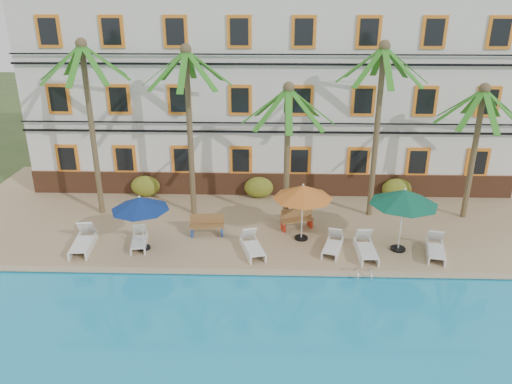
{
  "coord_description": "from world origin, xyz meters",
  "views": [
    {
      "loc": [
        0.02,
        -17.33,
        10.24
      ],
      "look_at": [
        -0.6,
        3.0,
        2.0
      ],
      "focal_mm": 35.0,
      "sensor_mm": 36.0,
      "label": 1
    }
  ],
  "objects_px": {
    "lounger_d": "(333,245)",
    "lounger_e": "(366,248)",
    "umbrella_red": "(303,192)",
    "lounger_b": "(139,240)",
    "palm_b": "(189,110)",
    "umbrella_green": "(404,197)",
    "bench_left": "(207,225)",
    "lounger_a": "(83,241)",
    "palm_c": "(287,134)",
    "palm_e": "(477,133)",
    "lounger_f": "(436,249)",
    "lounger_c": "(252,246)",
    "bench_right": "(296,219)",
    "palm_a": "(89,106)",
    "palm_d": "(379,109)",
    "umbrella_blue": "(140,204)",
    "pool_ladder": "(363,276)"
  },
  "relations": [
    {
      "from": "umbrella_red",
      "to": "lounger_e",
      "type": "xyz_separation_m",
      "value": [
        2.54,
        -1.3,
        -1.88
      ]
    },
    {
      "from": "umbrella_blue",
      "to": "bench_left",
      "type": "height_order",
      "value": "umbrella_blue"
    },
    {
      "from": "palm_d",
      "to": "lounger_b",
      "type": "distance_m",
      "value": 11.86
    },
    {
      "from": "palm_c",
      "to": "umbrella_green",
      "type": "bearing_deg",
      "value": -29.21
    },
    {
      "from": "palm_b",
      "to": "palm_e",
      "type": "xyz_separation_m",
      "value": [
        12.86,
        -0.02,
        -0.94
      ]
    },
    {
      "from": "lounger_c",
      "to": "pool_ladder",
      "type": "distance_m",
      "value": 4.6
    },
    {
      "from": "palm_d",
      "to": "umbrella_blue",
      "type": "relative_size",
      "value": 3.38
    },
    {
      "from": "palm_b",
      "to": "umbrella_red",
      "type": "xyz_separation_m",
      "value": [
        5.04,
        -2.55,
        -2.87
      ]
    },
    {
      "from": "lounger_f",
      "to": "umbrella_blue",
      "type": "bearing_deg",
      "value": 179.17
    },
    {
      "from": "lounger_c",
      "to": "bench_left",
      "type": "relative_size",
      "value": 1.3
    },
    {
      "from": "umbrella_blue",
      "to": "lounger_f",
      "type": "height_order",
      "value": "umbrella_blue"
    },
    {
      "from": "umbrella_red",
      "to": "palm_d",
      "type": "bearing_deg",
      "value": 37.83
    },
    {
      "from": "palm_d",
      "to": "lounger_d",
      "type": "distance_m",
      "value": 6.46
    },
    {
      "from": "lounger_c",
      "to": "lounger_e",
      "type": "height_order",
      "value": "lounger_e"
    },
    {
      "from": "palm_d",
      "to": "umbrella_green",
      "type": "bearing_deg",
      "value": -80.68
    },
    {
      "from": "umbrella_green",
      "to": "palm_d",
      "type": "bearing_deg",
      "value": 99.32
    },
    {
      "from": "palm_c",
      "to": "lounger_e",
      "type": "height_order",
      "value": "palm_c"
    },
    {
      "from": "palm_b",
      "to": "umbrella_blue",
      "type": "distance_m",
      "value": 4.97
    },
    {
      "from": "palm_b",
      "to": "umbrella_red",
      "type": "height_order",
      "value": "palm_b"
    },
    {
      "from": "umbrella_red",
      "to": "lounger_b",
      "type": "height_order",
      "value": "umbrella_red"
    },
    {
      "from": "palm_a",
      "to": "palm_d",
      "type": "bearing_deg",
      "value": 0.62
    },
    {
      "from": "umbrella_green",
      "to": "lounger_d",
      "type": "xyz_separation_m",
      "value": [
        -2.72,
        -0.15,
        -2.09
      ]
    },
    {
      "from": "palm_d",
      "to": "umbrella_red",
      "type": "distance_m",
      "value": 5.21
    },
    {
      "from": "palm_b",
      "to": "palm_d",
      "type": "bearing_deg",
      "value": 0.57
    },
    {
      "from": "lounger_b",
      "to": "umbrella_green",
      "type": "bearing_deg",
      "value": -0.3
    },
    {
      "from": "lounger_c",
      "to": "lounger_f",
      "type": "relative_size",
      "value": 1.02
    },
    {
      "from": "umbrella_blue",
      "to": "lounger_a",
      "type": "bearing_deg",
      "value": -178.6
    },
    {
      "from": "lounger_a",
      "to": "palm_a",
      "type": "bearing_deg",
      "value": 96.05
    },
    {
      "from": "palm_c",
      "to": "lounger_b",
      "type": "bearing_deg",
      "value": -157.92
    },
    {
      "from": "lounger_a",
      "to": "lounger_f",
      "type": "distance_m",
      "value": 14.48
    },
    {
      "from": "palm_c",
      "to": "lounger_c",
      "type": "bearing_deg",
      "value": -115.81
    },
    {
      "from": "umbrella_red",
      "to": "lounger_d",
      "type": "relative_size",
      "value": 1.37
    },
    {
      "from": "lounger_d",
      "to": "lounger_e",
      "type": "height_order",
      "value": "lounger_e"
    },
    {
      "from": "lounger_a",
      "to": "lounger_e",
      "type": "height_order",
      "value": "lounger_a"
    },
    {
      "from": "lounger_a",
      "to": "bench_right",
      "type": "distance_m",
      "value": 9.19
    },
    {
      "from": "bench_left",
      "to": "bench_right",
      "type": "xyz_separation_m",
      "value": [
        3.94,
        0.76,
        0.0
      ]
    },
    {
      "from": "umbrella_green",
      "to": "lounger_c",
      "type": "xyz_separation_m",
      "value": [
        -6.04,
        -0.39,
        -2.07
      ]
    },
    {
      "from": "umbrella_red",
      "to": "lounger_d",
      "type": "distance_m",
      "value": 2.49
    },
    {
      "from": "lounger_b",
      "to": "bench_left",
      "type": "height_order",
      "value": "bench_left"
    },
    {
      "from": "lounger_f",
      "to": "pool_ladder",
      "type": "height_order",
      "value": "lounger_f"
    },
    {
      "from": "palm_e",
      "to": "lounger_f",
      "type": "relative_size",
      "value": 3.23
    },
    {
      "from": "bench_left",
      "to": "lounger_c",
      "type": "bearing_deg",
      "value": -37.1
    },
    {
      "from": "bench_left",
      "to": "lounger_a",
      "type": "bearing_deg",
      "value": -163.98
    },
    {
      "from": "palm_a",
      "to": "pool_ladder",
      "type": "xyz_separation_m",
      "value": [
        11.67,
        -5.47,
        -5.19
      ]
    },
    {
      "from": "umbrella_green",
      "to": "lounger_a",
      "type": "distance_m",
      "value": 13.24
    },
    {
      "from": "palm_a",
      "to": "lounger_b",
      "type": "xyz_separation_m",
      "value": [
        2.64,
        -3.3,
        -4.93
      ]
    },
    {
      "from": "palm_e",
      "to": "pool_ladder",
      "type": "distance_m",
      "value": 8.9
    },
    {
      "from": "palm_d",
      "to": "lounger_f",
      "type": "height_order",
      "value": "palm_d"
    },
    {
      "from": "palm_c",
      "to": "lounger_a",
      "type": "bearing_deg",
      "value": -161.42
    },
    {
      "from": "umbrella_blue",
      "to": "lounger_d",
      "type": "distance_m",
      "value": 8.04
    }
  ]
}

